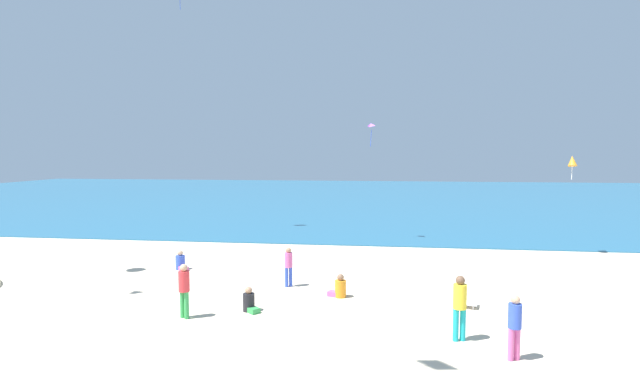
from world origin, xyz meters
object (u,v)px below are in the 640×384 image
person_0 (460,303)px  kite_purple (371,125)px  person_2 (181,262)px  person_6 (289,264)px  person_8 (184,287)px  person_1 (515,323)px  beach_chair_far_right (465,300)px  kite_orange (572,161)px  person_4 (339,288)px  person_3 (249,302)px

person_0 → kite_purple: size_ratio=1.31×
person_0 → person_2: bearing=41.9°
person_2 → person_6: person_6 is taller
person_0 → person_8: size_ratio=1.06×
person_1 → beach_chair_far_right: bearing=162.9°
kite_purple → kite_orange: 10.20m
person_4 → kite_purple: kite_purple is taller
person_3 → person_1: bearing=19.5°
person_4 → person_8: person_8 is taller
person_2 → kite_orange: (17.38, 5.28, 4.26)m
person_0 → person_1: person_0 is taller
person_1 → person_4: 6.55m
person_0 → person_8: (-7.90, 0.73, -0.06)m
person_2 → person_8: 6.46m
person_2 → kite_purple: kite_purple is taller
person_6 → kite_orange: bearing=87.3°
person_4 → beach_chair_far_right: bearing=-168.7°
person_3 → kite_purple: (3.31, 12.91, 6.18)m
person_8 → kite_orange: (14.73, 11.13, 3.61)m
person_3 → person_4: person_4 is taller
beach_chair_far_right → person_8: size_ratio=0.47×
person_6 → kite_purple: size_ratio=1.10×
beach_chair_far_right → person_6: bearing=179.4°
kite_purple → kite_orange: bearing=-15.4°
person_8 → person_6: bearing=175.0°
person_0 → person_3: (-6.15, 1.61, -0.72)m
person_3 → person_6: (0.65, 2.96, 0.56)m
person_1 → person_2: 13.98m
person_2 → person_8: person_8 is taller
person_3 → kite_purple: kite_purple is taller
person_0 → person_6: (-5.49, 4.57, -0.16)m
person_4 → kite_purple: (0.67, 11.00, 6.17)m
person_4 → person_6: bearing=-9.6°
person_2 → person_6: (5.06, -2.00, 0.54)m
beach_chair_far_right → person_0: size_ratio=0.44×
person_2 → person_3: size_ratio=1.08×
person_6 → kite_orange: 14.79m
kite_purple → person_3: bearing=-104.4°
person_1 → person_6: person_1 is taller
person_8 → kite_purple: kite_purple is taller
person_3 → beach_chair_far_right: bearing=51.4°
person_1 → kite_orange: kite_orange is taller
person_2 → person_1: bearing=6.5°
person_6 → kite_orange: (12.32, 7.29, 3.72)m
person_8 → kite_orange: bearing=154.1°
person_2 → kite_orange: size_ratio=0.70×
beach_chair_far_right → kite_purple: 13.55m
person_0 → person_2: 12.46m
person_0 → kite_purple: 15.77m
person_1 → kite_purple: (-3.96, 15.59, 5.55)m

